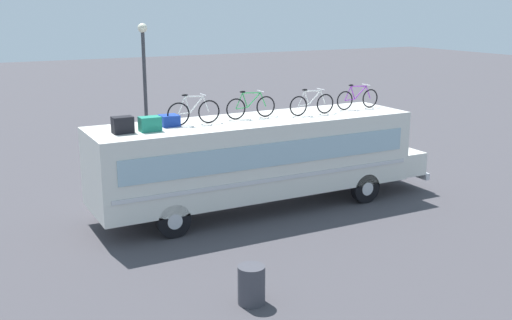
# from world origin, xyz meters

# --- Properties ---
(ground_plane) EXTENTS (120.00, 120.00, 0.00)m
(ground_plane) POSITION_xyz_m (0.00, 0.00, 0.00)
(ground_plane) COLOR #423F44
(bus) EXTENTS (11.52, 2.65, 2.94)m
(bus) POSITION_xyz_m (0.17, 0.00, 1.73)
(bus) COLOR silver
(bus) RESTS_ON ground
(luggage_bag_1) EXTENTS (0.57, 0.38, 0.47)m
(luggage_bag_1) POSITION_xyz_m (-4.27, -0.18, 3.18)
(luggage_bag_1) COLOR black
(luggage_bag_1) RESTS_ON bus
(luggage_bag_2) EXTENTS (0.58, 0.40, 0.41)m
(luggage_bag_2) POSITION_xyz_m (-3.51, -0.28, 3.15)
(luggage_bag_2) COLOR #1E7F66
(luggage_bag_2) RESTS_ON bus
(luggage_bag_3) EXTENTS (0.52, 0.52, 0.32)m
(luggage_bag_3) POSITION_xyz_m (-2.76, 0.21, 3.11)
(luggage_bag_3) COLOR #193899
(luggage_bag_3) RESTS_ON bus
(rooftop_bicycle_1) EXTENTS (1.68, 0.44, 0.93)m
(rooftop_bicycle_1) POSITION_xyz_m (-2.04, 0.06, 3.33)
(rooftop_bicycle_1) COLOR black
(rooftop_bicycle_1) RESTS_ON bus
(rooftop_bicycle_2) EXTENTS (1.73, 0.44, 0.89)m
(rooftop_bicycle_2) POSITION_xyz_m (-0.04, 0.22, 3.31)
(rooftop_bicycle_2) COLOR black
(rooftop_bicycle_2) RESTS_ON bus
(rooftop_bicycle_3) EXTENTS (1.68, 0.44, 0.86)m
(rooftop_bicycle_3) POSITION_xyz_m (2.00, -0.15, 3.31)
(rooftop_bicycle_3) COLOR black
(rooftop_bicycle_3) RESTS_ON bus
(rooftop_bicycle_4) EXTENTS (1.72, 0.44, 0.86)m
(rooftop_bicycle_4) POSITION_xyz_m (4.03, 0.11, 3.31)
(rooftop_bicycle_4) COLOR black
(rooftop_bicycle_4) RESTS_ON bus
(trash_bin) EXTENTS (0.61, 0.61, 0.88)m
(trash_bin) POSITION_xyz_m (-3.11, -5.72, 0.44)
(trash_bin) COLOR #3F3F47
(trash_bin) RESTS_ON ground
(street_lamp) EXTENTS (0.37, 0.37, 5.74)m
(street_lamp) POSITION_xyz_m (-1.42, 6.64, 3.61)
(street_lamp) COLOR #38383D
(street_lamp) RESTS_ON ground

